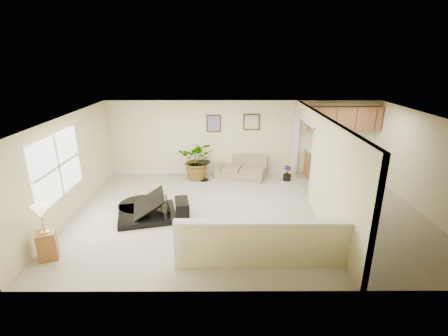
{
  "coord_description": "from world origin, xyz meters",
  "views": [
    {
      "loc": [
        -0.64,
        -7.61,
        3.87
      ],
      "look_at": [
        -0.62,
        0.4,
        1.09
      ],
      "focal_mm": 26.0,
      "sensor_mm": 36.0,
      "label": 1
    }
  ],
  "objects_px": {
    "lamp_stand": "(46,236)",
    "palm_plant": "(198,160)",
    "piano": "(146,195)",
    "loveseat": "(241,166)",
    "piano_bench": "(182,208)",
    "small_plant": "(287,174)",
    "accent_table": "(204,168)"
  },
  "relations": [
    {
      "from": "lamp_stand",
      "to": "palm_plant",
      "type": "bearing_deg",
      "value": 58.9
    },
    {
      "from": "lamp_stand",
      "to": "piano",
      "type": "bearing_deg",
      "value": 50.72
    },
    {
      "from": "palm_plant",
      "to": "lamp_stand",
      "type": "distance_m",
      "value": 5.22
    },
    {
      "from": "loveseat",
      "to": "lamp_stand",
      "type": "bearing_deg",
      "value": -111.62
    },
    {
      "from": "piano",
      "to": "piano_bench",
      "type": "relative_size",
      "value": 2.84
    },
    {
      "from": "piano",
      "to": "small_plant",
      "type": "bearing_deg",
      "value": 16.76
    },
    {
      "from": "palm_plant",
      "to": "small_plant",
      "type": "height_order",
      "value": "palm_plant"
    },
    {
      "from": "loveseat",
      "to": "lamp_stand",
      "type": "relative_size",
      "value": 1.63
    },
    {
      "from": "palm_plant",
      "to": "small_plant",
      "type": "xyz_separation_m",
      "value": [
        2.91,
        -0.16,
        -0.43
      ]
    },
    {
      "from": "piano_bench",
      "to": "palm_plant",
      "type": "distance_m",
      "value": 2.7
    },
    {
      "from": "piano_bench",
      "to": "piano",
      "type": "bearing_deg",
      "value": 174.51
    },
    {
      "from": "piano",
      "to": "loveseat",
      "type": "relative_size",
      "value": 0.98
    },
    {
      "from": "loveseat",
      "to": "accent_table",
      "type": "bearing_deg",
      "value": -143.29
    },
    {
      "from": "accent_table",
      "to": "piano_bench",
      "type": "bearing_deg",
      "value": -99.34
    },
    {
      "from": "lamp_stand",
      "to": "small_plant",
      "type": "bearing_deg",
      "value": 37.56
    },
    {
      "from": "piano",
      "to": "loveseat",
      "type": "height_order",
      "value": "piano"
    },
    {
      "from": "loveseat",
      "to": "accent_table",
      "type": "relative_size",
      "value": 2.94
    },
    {
      "from": "loveseat",
      "to": "small_plant",
      "type": "height_order",
      "value": "loveseat"
    },
    {
      "from": "accent_table",
      "to": "palm_plant",
      "type": "height_order",
      "value": "palm_plant"
    },
    {
      "from": "piano_bench",
      "to": "small_plant",
      "type": "distance_m",
      "value": 4.01
    },
    {
      "from": "loveseat",
      "to": "small_plant",
      "type": "distance_m",
      "value": 1.54
    },
    {
      "from": "piano",
      "to": "accent_table",
      "type": "height_order",
      "value": "piano"
    },
    {
      "from": "loveseat",
      "to": "piano_bench",
      "type": "bearing_deg",
      "value": -100.14
    },
    {
      "from": "piano",
      "to": "lamp_stand",
      "type": "bearing_deg",
      "value": -143.3
    },
    {
      "from": "loveseat",
      "to": "accent_table",
      "type": "distance_m",
      "value": 1.3
    },
    {
      "from": "piano_bench",
      "to": "palm_plant",
      "type": "xyz_separation_m",
      "value": [
        0.23,
        2.66,
        0.42
      ]
    },
    {
      "from": "piano_bench",
      "to": "small_plant",
      "type": "xyz_separation_m",
      "value": [
        3.13,
        2.5,
        -0.01
      ]
    },
    {
      "from": "palm_plant",
      "to": "lamp_stand",
      "type": "xyz_separation_m",
      "value": [
        -2.69,
        -4.47,
        -0.15
      ]
    },
    {
      "from": "piano",
      "to": "palm_plant",
      "type": "distance_m",
      "value": 2.82
    },
    {
      "from": "piano_bench",
      "to": "loveseat",
      "type": "distance_m",
      "value": 3.33
    },
    {
      "from": "loveseat",
      "to": "small_plant",
      "type": "xyz_separation_m",
      "value": [
        1.48,
        -0.39,
        -0.14
      ]
    },
    {
      "from": "piano",
      "to": "accent_table",
      "type": "bearing_deg",
      "value": 47.22
    }
  ]
}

